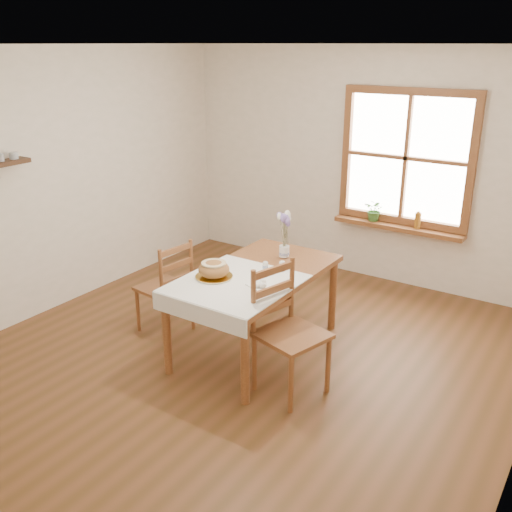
% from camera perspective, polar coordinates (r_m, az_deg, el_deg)
% --- Properties ---
extents(ground, '(5.00, 5.00, 0.00)m').
position_cam_1_polar(ground, '(5.04, -1.92, -10.64)').
color(ground, brown).
rests_on(ground, ground).
extents(room_walls, '(4.60, 5.10, 2.65)m').
position_cam_1_polar(room_walls, '(4.41, -2.18, 8.71)').
color(room_walls, white).
rests_on(room_walls, ground).
extents(window, '(1.46, 0.08, 1.46)m').
position_cam_1_polar(window, '(6.41, 14.80, 9.46)').
color(window, brown).
rests_on(window, ground).
extents(window_sill, '(1.46, 0.20, 0.05)m').
position_cam_1_polar(window_sill, '(6.53, 13.99, 2.83)').
color(window_sill, brown).
rests_on(window_sill, ground).
extents(dining_table, '(0.90, 1.60, 0.75)m').
position_cam_1_polar(dining_table, '(4.96, 0.00, -2.54)').
color(dining_table, brown).
rests_on(dining_table, ground).
extents(table_linen, '(0.91, 0.99, 0.01)m').
position_cam_1_polar(table_linen, '(4.69, -2.05, -2.75)').
color(table_linen, silver).
rests_on(table_linen, dining_table).
extents(chair_left, '(0.50, 0.48, 0.92)m').
position_cam_1_polar(chair_left, '(5.44, -9.19, -2.98)').
color(chair_left, brown).
rests_on(chair_left, ground).
extents(chair_right, '(0.61, 0.59, 1.02)m').
position_cam_1_polar(chair_right, '(4.44, 3.61, -7.71)').
color(chair_right, brown).
rests_on(chair_right, ground).
extents(bread_plate, '(0.37, 0.37, 0.02)m').
position_cam_1_polar(bread_plate, '(4.80, -4.22, -2.08)').
color(bread_plate, silver).
rests_on(bread_plate, table_linen).
extents(bread_loaf, '(0.26, 0.26, 0.14)m').
position_cam_1_polar(bread_loaf, '(4.77, -4.24, -1.19)').
color(bread_loaf, olive).
rests_on(bread_loaf, bread_plate).
extents(egg_napkin, '(0.30, 0.28, 0.01)m').
position_cam_1_polar(egg_napkin, '(4.61, 0.85, -3.04)').
color(egg_napkin, silver).
rests_on(egg_napkin, table_linen).
extents(eggs, '(0.23, 0.22, 0.04)m').
position_cam_1_polar(eggs, '(4.60, 0.85, -2.73)').
color(eggs, white).
rests_on(eggs, egg_napkin).
extents(salt_shaker, '(0.05, 0.05, 0.09)m').
position_cam_1_polar(salt_shaker, '(4.91, 0.94, -1.00)').
color(salt_shaker, silver).
rests_on(salt_shaker, table_linen).
extents(pepper_shaker, '(0.05, 0.05, 0.10)m').
position_cam_1_polar(pepper_shaker, '(4.91, 2.63, -0.99)').
color(pepper_shaker, silver).
rests_on(pepper_shaker, table_linen).
extents(flower_vase, '(0.11, 0.11, 0.10)m').
position_cam_1_polar(flower_vase, '(5.25, 2.83, 0.40)').
color(flower_vase, silver).
rests_on(flower_vase, dining_table).
extents(lavender_bouquet, '(0.17, 0.17, 0.31)m').
position_cam_1_polar(lavender_bouquet, '(5.18, 2.87, 2.57)').
color(lavender_bouquet, '#7860AB').
rests_on(lavender_bouquet, flower_vase).
extents(potted_plant, '(0.26, 0.28, 0.19)m').
position_cam_1_polar(potted_plant, '(6.58, 11.79, 4.28)').
color(potted_plant, '#3F712D').
rests_on(potted_plant, window_sill).
extents(amber_bottle, '(0.08, 0.08, 0.19)m').
position_cam_1_polar(amber_bottle, '(6.43, 15.88, 3.51)').
color(amber_bottle, '#9E631D').
rests_on(amber_bottle, window_sill).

